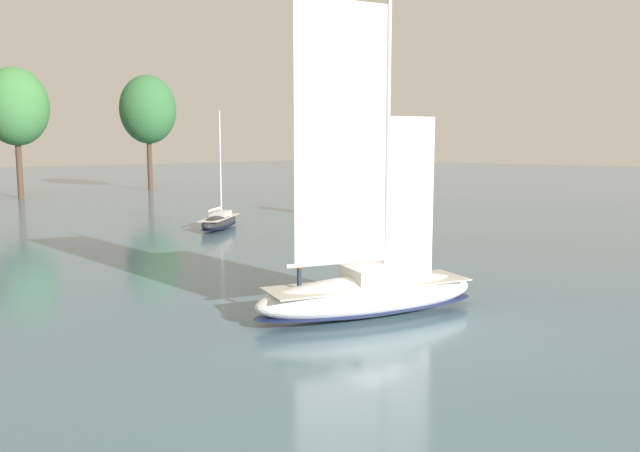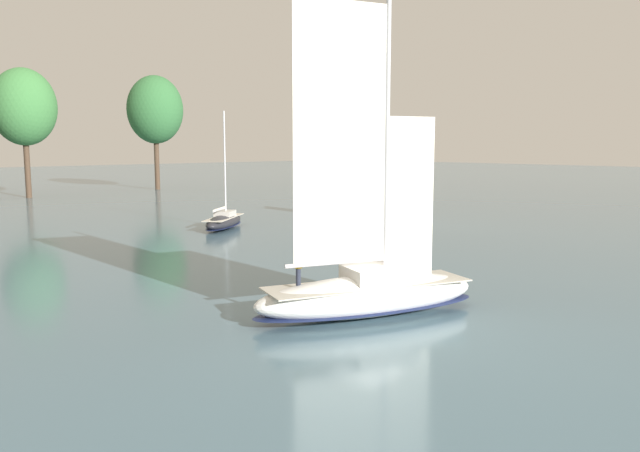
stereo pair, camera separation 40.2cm
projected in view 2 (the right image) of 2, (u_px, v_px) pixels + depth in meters
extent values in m
plane|color=slate|center=(368.00, 315.00, 26.66)|extent=(400.00, 400.00, 0.00)
cylinder|color=#4C3828|center=(27.00, 163.00, 85.23)|extent=(0.76, 0.76, 9.49)
ellipsoid|color=#3D7A3D|center=(24.00, 107.00, 84.25)|extent=(8.54, 8.54, 10.43)
cylinder|color=#4C3828|center=(157.00, 159.00, 101.49)|extent=(0.79, 0.79, 9.89)
ellipsoid|color=#336B38|center=(155.00, 110.00, 100.46)|extent=(8.91, 8.91, 10.88)
ellipsoid|color=white|center=(368.00, 296.00, 26.55)|extent=(10.60, 6.11, 1.74)
ellipsoid|color=#19234C|center=(368.00, 307.00, 26.61)|extent=(10.71, 6.17, 0.21)
cube|color=#BCB7A8|center=(368.00, 284.00, 26.49)|extent=(9.29, 5.27, 0.06)
cube|color=beige|center=(379.00, 274.00, 26.64)|extent=(3.37, 2.85, 0.72)
cylinder|color=silver|center=(387.00, 131.00, 25.98)|extent=(0.20, 0.20, 12.79)
cylinder|color=silver|center=(337.00, 262.00, 25.75)|extent=(4.40, 1.70, 0.17)
cube|color=silver|center=(341.00, 134.00, 25.15)|extent=(4.00, 1.44, 10.49)
cube|color=silver|center=(411.00, 199.00, 26.85)|extent=(2.13, 0.77, 7.04)
cylinder|color=#232838|center=(298.00, 278.00, 25.51)|extent=(0.26, 0.26, 0.85)
cylinder|color=gold|center=(298.00, 260.00, 25.41)|extent=(0.43, 0.43, 0.65)
sphere|color=tan|center=(298.00, 249.00, 25.35)|extent=(0.24, 0.24, 0.24)
ellipsoid|color=#194C47|center=(403.00, 218.00, 56.99)|extent=(5.76, 6.29, 1.14)
ellipsoid|color=#19234C|center=(403.00, 222.00, 57.03)|extent=(5.82, 6.35, 0.14)
cube|color=beige|center=(403.00, 215.00, 56.94)|extent=(5.01, 5.49, 0.06)
cube|color=#333D4C|center=(403.00, 212.00, 56.58)|extent=(2.21, 2.27, 0.47)
cylinder|color=silver|center=(405.00, 169.00, 55.87)|extent=(0.13, 0.13, 8.35)
cylinder|color=silver|center=(401.00, 206.00, 57.81)|extent=(2.04, 2.36, 0.11)
cube|color=silver|center=(402.00, 169.00, 57.25)|extent=(1.82, 2.12, 6.84)
cube|color=silver|center=(406.00, 190.00, 55.29)|extent=(0.97, 1.13, 4.59)
ellipsoid|color=#232328|center=(224.00, 222.00, 54.17)|extent=(7.05, 6.04, 1.24)
ellipsoid|color=#19234C|center=(224.00, 226.00, 54.22)|extent=(7.12, 6.10, 0.15)
cube|color=beige|center=(224.00, 217.00, 54.13)|extent=(6.16, 5.25, 0.06)
cube|color=beige|center=(225.00, 214.00, 54.45)|extent=(2.49, 2.38, 0.51)
cylinder|color=silver|center=(225.00, 164.00, 54.10)|extent=(0.15, 0.15, 9.13)
cylinder|color=silver|center=(220.00, 210.00, 52.99)|extent=(2.69, 2.08, 0.12)
cylinder|color=silver|center=(220.00, 209.00, 52.98)|extent=(2.48, 1.94, 0.20)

